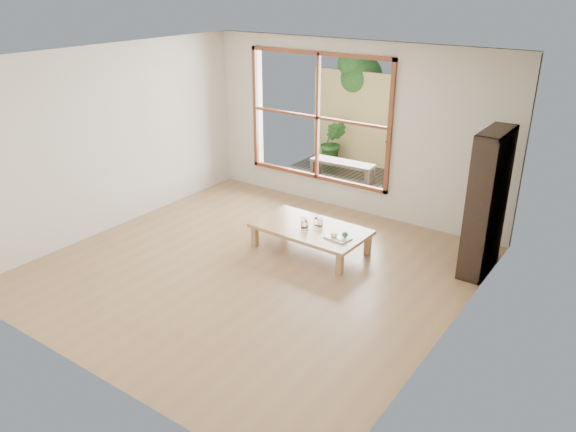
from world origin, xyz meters
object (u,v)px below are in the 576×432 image
at_px(garden_bench, 342,165).
at_px(low_table, 311,230).
at_px(food_tray, 339,237).
at_px(bookshelf, 487,203).

bearing_deg(garden_bench, low_table, -71.45).
relative_size(food_tray, garden_bench, 0.29).
bearing_deg(garden_bench, food_tray, -63.51).
bearing_deg(food_tray, bookshelf, 35.79).
height_order(low_table, food_tray, food_tray).
height_order(bookshelf, food_tray, bookshelf).
bearing_deg(garden_bench, bookshelf, -33.96).
distance_m(low_table, bookshelf, 2.25).
height_order(bookshelf, garden_bench, bookshelf).
height_order(low_table, garden_bench, garden_bench).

